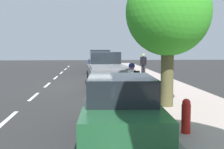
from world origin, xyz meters
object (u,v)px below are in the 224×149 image
bicycle_at_curb (125,93)px  parked_suv_dark_blue_mid (101,61)px  cyclist_with_backpack (132,79)px  pedestrian_on_phone (143,63)px  street_tree_mid_block (168,13)px  parked_sedan_silver_far (98,60)px  fire_hydrant (186,116)px  parked_pickup_grey_second (106,71)px  parked_sedan_green_nearest (121,108)px

bicycle_at_curb → parked_suv_dark_blue_mid: bearing=92.0°
cyclist_with_backpack → pedestrian_on_phone: pedestrian_on_phone is taller
street_tree_mid_block → parked_sedan_silver_far: bearing=94.6°
bicycle_at_curb → fire_hydrant: fire_hydrant is taller
parked_pickup_grey_second → fire_hydrant: bearing=-81.7°
cyclist_with_backpack → pedestrian_on_phone: 10.08m
parked_pickup_grey_second → fire_hydrant: (1.42, -9.70, -0.31)m
parked_sedan_green_nearest → fire_hydrant: (1.55, -0.27, -0.17)m
parked_sedan_silver_far → fire_hydrant: parked_sedan_silver_far is taller
cyclist_with_backpack → fire_hydrant: 4.55m
parked_sedan_silver_far → pedestrian_on_phone: 12.86m
parked_suv_dark_blue_mid → fire_hydrant: bearing=-85.9°
cyclist_with_backpack → street_tree_mid_block: street_tree_mid_block is taller
parked_suv_dark_blue_mid → fire_hydrant: parked_suv_dark_blue_mid is taller
cyclist_with_backpack → street_tree_mid_block: size_ratio=0.34×
parked_suv_dark_blue_mid → pedestrian_on_phone: size_ratio=3.00×
parked_sedan_silver_far → street_tree_mid_block: (1.89, -23.54, 2.63)m
parked_sedan_green_nearest → parked_suv_dark_blue_mid: 19.17m
parked_sedan_silver_far → street_tree_mid_block: bearing=-85.4°
bicycle_at_curb → parked_pickup_grey_second: bearing=96.3°
parked_sedan_green_nearest → fire_hydrant: bearing=-9.8°
street_tree_mid_block → parked_sedan_green_nearest: bearing=-122.6°
parked_sedan_green_nearest → parked_pickup_grey_second: parked_pickup_grey_second is taller
street_tree_mid_block → cyclist_with_backpack: bearing=131.2°
parked_sedan_silver_far → cyclist_with_backpack: size_ratio=2.75×
parked_suv_dark_blue_mid → street_tree_mid_block: size_ratio=1.01×
parked_suv_dark_blue_mid → pedestrian_on_phone: 5.88m
parked_suv_dark_blue_mid → parked_sedan_silver_far: (-0.10, 7.39, -0.27)m
bicycle_at_curb → parked_sedan_green_nearest: bearing=-98.0°
parked_pickup_grey_second → pedestrian_on_phone: size_ratio=3.36×
parked_sedan_silver_far → bicycle_at_curb: 21.89m
cyclist_with_backpack → bicycle_at_curb: bearing=116.0°
street_tree_mid_block → fire_hydrant: bearing=-96.6°
parked_sedan_green_nearest → pedestrian_on_phone: size_ratio=2.79×
parked_suv_dark_blue_mid → street_tree_mid_block: street_tree_mid_block is taller
parked_sedan_silver_far → cyclist_with_backpack: bearing=-87.9°
parked_sedan_green_nearest → parked_pickup_grey_second: 9.44m
cyclist_with_backpack → fire_hydrant: bearing=-81.5°
parked_pickup_grey_second → bicycle_at_curb: 4.82m
parked_sedan_silver_far → cyclist_with_backpack: (0.84, -22.34, 0.23)m
parked_sedan_silver_far → street_tree_mid_block: street_tree_mid_block is taller
pedestrian_on_phone → bicycle_at_curb: bearing=-104.4°
fire_hydrant → parked_suv_dark_blue_mid: bearing=94.1°
parked_pickup_grey_second → pedestrian_on_phone: bearing=57.6°
parked_sedan_silver_far → fire_hydrant: bearing=-86.8°
bicycle_at_curb → street_tree_mid_block: size_ratio=0.37×
parked_pickup_grey_second → street_tree_mid_block: size_ratio=1.13×
fire_hydrant → parked_pickup_grey_second: bearing=98.3°
fire_hydrant → cyclist_with_backpack: bearing=98.5°
cyclist_with_backpack → street_tree_mid_block: (1.05, -1.20, 2.40)m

